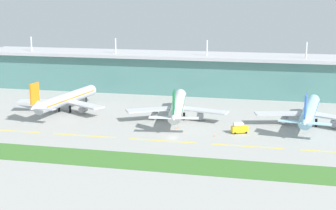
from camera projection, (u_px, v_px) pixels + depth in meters
name	position (u px, v px, depth m)	size (l,w,h in m)	color
ground_plane	(172.00, 138.00, 204.56)	(600.00, 600.00, 0.00)	#9E9E99
terminal_building	(208.00, 74.00, 296.76)	(288.00, 34.00, 32.33)	slate
airliner_near	(66.00, 99.00, 249.56)	(48.36, 60.53, 18.90)	#ADB2BC
airliner_middle	(178.00, 106.00, 234.12)	(48.27, 62.94, 18.90)	silver
airliner_far	(310.00, 112.00, 223.06)	(48.41, 59.61, 18.90)	#9ED1EA
taxiway_stripe_west	(11.00, 131.00, 215.26)	(28.00, 0.70, 0.04)	yellow
taxiway_stripe_mid_west	(84.00, 136.00, 207.87)	(28.00, 0.70, 0.04)	yellow
taxiway_stripe_centre	(162.00, 141.00, 200.48)	(28.00, 0.70, 0.04)	yellow
taxiway_stripe_mid_east	(247.00, 146.00, 193.09)	(28.00, 0.70, 0.04)	yellow
grass_verge	(153.00, 162.00, 174.43)	(300.00, 18.00, 0.10)	#3D702D
fuel_truck	(239.00, 128.00, 211.16)	(7.62, 5.42, 4.95)	gold
safety_cone_left_wingtip	(176.00, 128.00, 219.17)	(0.56, 0.56, 0.70)	orange
safety_cone_nose_front	(214.00, 136.00, 206.63)	(0.56, 0.56, 0.70)	orange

